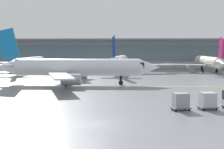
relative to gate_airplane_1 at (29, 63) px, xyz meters
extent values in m
plane|color=slate|center=(24.82, -60.45, -2.72)|extent=(400.00, 400.00, 0.00)
cube|color=yellow|center=(18.07, -30.37, -2.71)|extent=(109.92, 4.83, 0.01)
cube|color=#9EA3A8|center=(24.82, 25.55, 1.78)|extent=(170.66, 8.00, 9.00)
cube|color=slate|center=(24.82, 21.47, 2.23)|extent=(163.83, 0.16, 5.04)
cube|color=slate|center=(24.82, 24.05, 6.58)|extent=(177.48, 11.00, 0.60)
cylinder|color=white|center=(0.02, 0.35, 0.09)|extent=(3.63, 19.72, 2.73)
cone|color=white|center=(0.54, 11.78, 0.09)|extent=(2.74, 3.39, 2.59)
cube|color=black|center=(0.44, 9.61, 0.43)|extent=(2.24, 2.55, 0.95)
cone|color=white|center=(-0.54, -11.63, 0.09)|extent=(2.51, 4.46, 2.32)
cube|color=white|center=(-7.02, -0.93, -0.66)|extent=(11.45, 6.02, 0.22)
cylinder|color=#999EA3|center=(-4.73, 0.17, -1.42)|extent=(1.81, 2.96, 1.68)
cube|color=white|center=(6.91, -1.57, -0.66)|extent=(11.51, 5.10, 0.22)
cylinder|color=#999EA3|center=(4.72, -0.27, -1.42)|extent=(1.81, 2.96, 1.68)
cube|color=navy|center=(-0.50, -10.75, 3.78)|extent=(0.46, 3.68, 5.13)
cube|color=white|center=(-2.48, -10.34, 0.50)|extent=(4.09, 2.11, 0.19)
cube|color=white|center=(1.52, -10.53, 0.50)|extent=(4.09, 2.11, 0.19)
cylinder|color=black|center=(0.33, 7.21, -1.99)|extent=(0.35, 0.35, 1.44)
cylinder|color=black|center=(0.33, 7.21, -2.36)|extent=(0.47, 0.74, 0.72)
cylinder|color=black|center=(-1.90, -1.16, -1.99)|extent=(0.35, 0.35, 1.44)
cylinder|color=black|center=(-1.90, -1.16, -2.36)|extent=(0.47, 0.74, 0.72)
cylinder|color=black|center=(1.78, -1.33, -1.99)|extent=(0.35, 0.35, 1.44)
cylinder|color=black|center=(1.78, -1.33, -2.36)|extent=(0.47, 0.74, 0.72)
cylinder|color=silver|center=(24.51, 1.76, 0.36)|extent=(4.39, 21.64, 2.98)
cone|color=silver|center=(25.34, 14.26, 0.36)|extent=(3.06, 3.76, 2.83)
cube|color=black|center=(25.18, 11.88, 0.73)|extent=(2.50, 2.83, 1.04)
cone|color=silver|center=(23.65, -11.34, 0.36)|extent=(2.85, 4.93, 2.54)
cube|color=silver|center=(16.78, 0.51, -0.47)|extent=(12.51, 6.81, 0.25)
cylinder|color=#999EA3|center=(19.32, 1.66, -1.29)|extent=(2.05, 3.27, 1.84)
cube|color=silver|center=(32.01, -0.50, -0.47)|extent=(12.60, 5.35, 0.25)
cylinder|color=#999EA3|center=(29.65, 0.98, -1.29)|extent=(2.05, 3.27, 1.84)
cube|color=navy|center=(23.71, -10.39, 4.39)|extent=(0.58, 4.04, 5.62)
cube|color=silver|center=(21.54, -9.90, 0.80)|extent=(4.52, 2.39, 0.21)
cube|color=silver|center=(25.92, -10.19, 0.80)|extent=(4.52, 2.39, 0.21)
cylinder|color=black|center=(25.01, 9.26, -1.93)|extent=(0.39, 0.39, 1.58)
cylinder|color=black|center=(25.01, 9.26, -2.32)|extent=(0.53, 0.82, 0.79)
cylinder|color=black|center=(22.38, 0.14, -1.93)|extent=(0.39, 0.39, 1.58)
cylinder|color=black|center=(22.38, 0.14, -2.32)|extent=(0.53, 0.82, 0.79)
cylinder|color=black|center=(26.41, -0.13, -1.93)|extent=(0.39, 0.39, 1.58)
cylinder|color=black|center=(26.41, -0.13, -2.32)|extent=(0.53, 0.82, 0.79)
cylinder|color=silver|center=(48.98, 5.21, 0.20)|extent=(3.88, 20.50, 2.83)
cone|color=silver|center=(48.37, 17.08, 0.20)|extent=(2.86, 3.53, 2.69)
cube|color=black|center=(48.48, 14.82, 0.55)|extent=(2.34, 2.66, 0.99)
cone|color=silver|center=(49.62, -7.23, 0.20)|extent=(2.64, 4.65, 2.41)
cube|color=silver|center=(41.83, 3.17, -0.58)|extent=(11.95, 5.23, 0.23)
cylinder|color=#999EA3|center=(44.10, 4.54, -1.37)|extent=(1.90, 3.08, 1.75)
cube|color=#B21E66|center=(49.57, -6.32, 4.03)|extent=(0.50, 3.83, 5.33)
cube|color=silver|center=(47.48, -6.10, 0.62)|extent=(4.26, 2.21, 0.20)
cylinder|color=black|center=(48.61, 12.33, -1.97)|extent=(0.37, 0.37, 1.50)
cylinder|color=black|center=(48.61, 12.33, -2.34)|extent=(0.50, 0.77, 0.75)
cylinder|color=black|center=(47.15, 3.45, -1.97)|extent=(0.37, 0.37, 1.50)
cylinder|color=black|center=(47.15, 3.45, -2.34)|extent=(0.50, 0.77, 0.75)
cylinder|color=black|center=(50.98, 3.65, -1.97)|extent=(0.37, 0.37, 1.50)
cylinder|color=black|center=(50.98, 3.65, -2.34)|extent=(0.50, 0.77, 0.75)
cylinder|color=silver|center=(18.07, -28.37, 0.55)|extent=(22.96, 4.10, 3.17)
cone|color=silver|center=(31.39, -27.83, 0.55)|extent=(3.93, 3.17, 3.01)
cube|color=black|center=(28.85, -27.93, 0.95)|extent=(2.95, 2.59, 1.11)
cone|color=silver|center=(4.12, -28.93, 0.55)|extent=(5.18, 2.90, 2.70)
cube|color=silver|center=(15.87, -20.33, -0.32)|extent=(6.00, 13.40, 0.26)
cylinder|color=#999EA3|center=(17.38, -22.88, -1.20)|extent=(3.44, 2.09, 1.96)
cube|color=silver|center=(16.53, -36.56, -0.32)|extent=(6.95, 13.34, 0.26)
cylinder|color=#999EA3|center=(17.83, -33.89, -1.20)|extent=(3.44, 2.09, 1.96)
cube|color=#1472B2|center=(5.13, -28.89, 4.84)|extent=(4.29, 0.51, 5.98)
cube|color=silver|center=(5.41, -26.55, 1.03)|extent=(2.43, 4.75, 0.22)
cube|color=silver|center=(5.60, -31.21, 1.03)|extent=(2.43, 4.75, 0.22)
cylinder|color=black|center=(26.06, -28.04, -1.88)|extent=(0.41, 0.41, 1.68)
cylinder|color=black|center=(26.06, -28.04, -2.30)|extent=(0.86, 0.55, 0.84)
cylinder|color=black|center=(16.12, -26.30, -1.88)|extent=(0.41, 0.41, 1.68)
cylinder|color=black|center=(16.12, -26.30, -2.30)|extent=(0.86, 0.55, 0.84)
cylinder|color=black|center=(16.29, -30.59, -1.88)|extent=(0.41, 0.41, 1.68)
cylinder|color=black|center=(16.29, -30.59, -2.30)|extent=(0.86, 0.55, 0.84)
cylinder|color=black|center=(39.02, -50.99, -2.42)|extent=(0.63, 0.34, 0.60)
cube|color=#595B60|center=(36.87, -52.18, -2.44)|extent=(2.40, 2.02, 0.12)
cube|color=#B2B7C1|center=(36.87, -52.18, -1.58)|extent=(1.89, 1.81, 1.60)
cylinder|color=black|center=(37.45, -51.34, -2.61)|extent=(0.24, 0.15, 0.22)
cylinder|color=black|center=(37.75, -52.71, -2.61)|extent=(0.24, 0.15, 0.22)
cylinder|color=black|center=(35.98, -51.66, -2.61)|extent=(0.24, 0.15, 0.22)
cylinder|color=black|center=(36.28, -53.03, -2.61)|extent=(0.24, 0.15, 0.22)
cube|color=#595B60|center=(33.73, -52.88, -2.44)|extent=(2.40, 2.02, 0.12)
cube|color=gray|center=(33.73, -52.88, -1.58)|extent=(1.89, 1.81, 1.60)
cylinder|color=black|center=(34.31, -52.03, -2.61)|extent=(0.24, 0.15, 0.22)
cylinder|color=black|center=(34.61, -53.40, -2.61)|extent=(0.24, 0.15, 0.22)
cylinder|color=black|center=(32.85, -52.36, -2.61)|extent=(0.24, 0.15, 0.22)
cylinder|color=black|center=(33.15, -53.72, -2.61)|extent=(0.24, 0.15, 0.22)
camera|label=1|loc=(28.46, -91.57, 4.49)|focal=55.30mm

